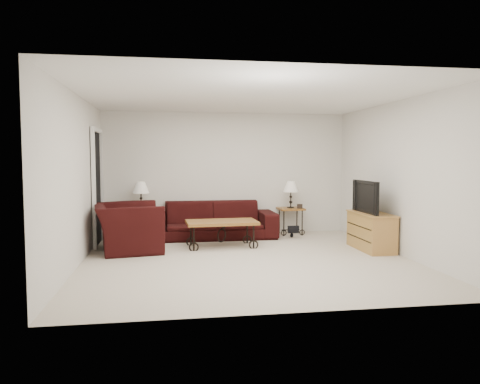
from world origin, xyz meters
The scene contains 20 objects.
ground centered at (0.00, 0.00, 0.00)m, with size 5.00×5.00×0.00m, color #BEB6A2.
wall_back centered at (0.00, 2.50, 1.25)m, with size 5.00×0.02×2.50m, color silver.
wall_front centered at (0.00, -2.50, 1.25)m, with size 5.00×0.02×2.50m, color silver.
wall_left centered at (-2.50, 0.00, 1.25)m, with size 0.02×5.00×2.50m, color silver.
wall_right centered at (2.50, 0.00, 1.25)m, with size 0.02×5.00×2.50m, color silver.
ceiling centered at (0.00, 0.00, 2.50)m, with size 5.00×5.00×0.00m, color white.
doorway centered at (-2.47, 1.65, 1.02)m, with size 0.08×0.94×2.04m, color black.
sofa centered at (-0.32, 2.02, 0.36)m, with size 2.44×0.96×0.71m, color black.
side_table_left centered at (-1.72, 2.20, 0.28)m, with size 0.51×0.51×0.56m, color brown.
side_table_right centered at (1.29, 2.20, 0.27)m, with size 0.50×0.50×0.55m, color brown.
lamp_left centered at (-1.72, 2.20, 0.83)m, with size 0.31×0.31×0.56m, color black, non-canonical shape.
lamp_right centered at (1.29, 2.20, 0.82)m, with size 0.31×0.31×0.55m, color black, non-canonical shape.
photo_frame_left centered at (-1.87, 2.05, 0.60)m, with size 0.11×0.01×0.09m, color black.
photo_frame_right centered at (1.44, 2.05, 0.59)m, with size 0.11×0.01×0.09m, color black.
coffee_table centered at (-0.27, 1.07, 0.23)m, with size 1.24×0.67×0.47m, color brown.
armchair centered at (-1.88, 0.98, 0.40)m, with size 1.23×1.08×0.80m, color black.
throw_pillow centered at (-1.72, 0.93, 0.52)m, with size 0.36×0.10×0.36m, color #DC421C.
tv_stand centered at (2.23, 0.42, 0.32)m, with size 0.44×1.06×0.64m, color #C48048.
television centered at (2.21, 0.42, 0.91)m, with size 0.95×0.13×0.55m, color black.
backpack centered at (1.21, 1.81, 0.22)m, with size 0.34×0.26×0.44m, color black.
Camera 1 is at (-1.20, -6.91, 1.57)m, focal length 34.33 mm.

